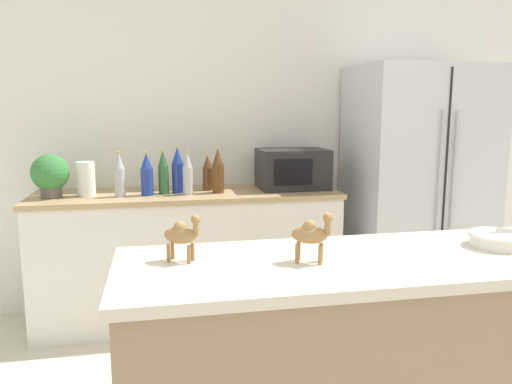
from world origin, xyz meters
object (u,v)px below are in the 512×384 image
Objects in this scene: microwave at (292,169)px; back_bottle_2 at (218,171)px; back_bottle_6 at (120,175)px; back_bottle_4 at (147,175)px; paper_towel_roll at (86,179)px; refrigerator at (416,189)px; back_bottle_1 at (163,172)px; potted_plant at (50,174)px; back_bottle_0 at (188,174)px; fruit_bowl at (498,239)px; back_bottle_3 at (178,170)px; camel_figurine at (182,234)px; back_bottle_5 at (208,173)px; camel_figurine_second at (311,233)px.

back_bottle_2 reaches higher than microwave.
back_bottle_4 is at bearing 6.40° from back_bottle_6.
refrigerator is at bearing -1.21° from paper_towel_roll.
back_bottle_6 reaches higher than back_bottle_4.
paper_towel_roll is 0.50m from back_bottle_1.
back_bottle_0 reaches higher than potted_plant.
refrigerator is 2.10m from back_bottle_6.
potted_plant is at bearing 173.38° from back_bottle_6.
back_bottle_4 reaches higher than fruit_bowl.
back_bottle_3 reaches higher than camel_figurine.
paper_towel_roll is (0.21, 0.02, -0.04)m from potted_plant.
back_bottle_4 reaches higher than camel_figurine.
back_bottle_2 reaches higher than potted_plant.
refrigerator is 11.40× the size of camel_figurine.
microwave is 1.92× the size of back_bottle_5.
potted_plant is 1.12× the size of back_bottle_5.
back_bottle_4 reaches higher than microwave.
fruit_bowl is (0.23, -1.90, -0.03)m from microwave.
paper_towel_roll is at bearing 4.54° from potted_plant.
camel_figurine is at bearing -92.07° from back_bottle_3.
camel_figurine is at bearing -85.52° from back_bottle_4.
back_bottle_0 is at bearing -54.31° from back_bottle_3.
back_bottle_5 is 1.25× the size of fruit_bowl.
back_bottle_3 reaches higher than back_bottle_0.
back_bottle_6 is (0.22, -0.07, 0.03)m from paper_towel_roll.
refrigerator is 2.54m from potted_plant.
potted_plant is at bearing -175.46° from paper_towel_roll.
back_bottle_6 is at bearing -167.46° from back_bottle_3.
back_bottle_3 is at bearing 119.06° from fruit_bowl.
back_bottle_6 is (-0.64, -0.03, -0.01)m from back_bottle_2.
back_bottle_6 reaches higher than paper_towel_roll.
fruit_bowl is at bearing -66.84° from back_bottle_5.
back_bottle_4 reaches higher than potted_plant.
back_bottle_5 is at bearing 174.87° from refrigerator.
back_bottle_2 is at bearing 179.56° from refrigerator.
back_bottle_2 is at bearing -65.39° from back_bottle_5.
back_bottle_6 is 1.76m from camel_figurine.
back_bottle_3 is (-0.27, 0.05, 0.01)m from back_bottle_2.
fruit_bowl is at bearing -51.64° from back_bottle_6.
paper_towel_roll is at bearing -177.99° from microwave.
back_bottle_6 is (0.43, -0.05, -0.01)m from potted_plant.
back_bottle_5 is at bearing 6.22° from paper_towel_roll.
back_bottle_3 is at bearing 177.83° from refrigerator.
back_bottle_2 reaches higher than fruit_bowl.
back_bottle_6 is (-0.37, -0.08, -0.01)m from back_bottle_3.
camel_figurine_second reaches higher than fruit_bowl.
back_bottle_1 reaches higher than paper_towel_roll.
back_bottle_4 is (-0.47, -0.01, -0.01)m from back_bottle_2.
refrigerator is 1.53m from back_bottle_5.
camel_figurine_second is (0.07, -1.86, 0.03)m from back_bottle_2.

